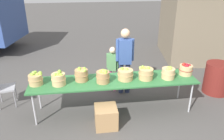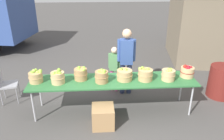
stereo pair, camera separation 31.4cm
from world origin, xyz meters
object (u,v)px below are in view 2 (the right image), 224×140
(apple_basket_green_4, at_px, (124,75))
(apple_basket_green_1, at_px, (58,77))
(apple_basket_green_6, at_px, (168,75))
(trash_barrel, at_px, (222,81))
(produce_crate, at_px, (103,116))
(apple_basket_green_3, at_px, (102,76))
(folding_chair, at_px, (5,82))
(child_customer, at_px, (114,66))
(vendor_adult, at_px, (126,57))
(market_table, at_px, (113,81))
(apple_basket_green_5, at_px, (145,74))
(apple_basket_red_0, at_px, (187,71))
(apple_basket_green_0, at_px, (36,76))
(apple_basket_green_2, at_px, (81,74))

(apple_basket_green_4, bearing_deg, apple_basket_green_1, -177.55)
(apple_basket_green_6, height_order, trash_barrel, apple_basket_green_6)
(produce_crate, bearing_deg, apple_basket_green_3, 90.23)
(apple_basket_green_3, relative_size, folding_chair, 0.34)
(apple_basket_green_4, height_order, child_customer, child_customer)
(vendor_adult, relative_size, child_customer, 1.40)
(produce_crate, bearing_deg, folding_chair, 154.20)
(apple_basket_green_1, bearing_deg, market_table, 2.83)
(vendor_adult, bearing_deg, apple_basket_green_5, 114.18)
(apple_basket_green_4, xyz_separation_m, folding_chair, (-2.71, 0.54, -0.36))
(apple_basket_red_0, relative_size, produce_crate, 0.70)
(trash_barrel, bearing_deg, produce_crate, -161.38)
(apple_basket_green_1, xyz_separation_m, apple_basket_green_5, (1.81, 0.02, -0.01))
(apple_basket_green_3, relative_size, apple_basket_green_4, 0.85)
(apple_basket_green_5, distance_m, vendor_adult, 0.86)
(apple_basket_red_0, height_order, child_customer, child_customer)
(apple_basket_green_0, xyz_separation_m, apple_basket_green_6, (2.75, -0.09, 0.00))
(apple_basket_green_4, distance_m, vendor_adult, 0.78)
(apple_basket_green_5, height_order, apple_basket_green_6, apple_basket_green_5)
(apple_basket_red_0, bearing_deg, apple_basket_green_3, -176.03)
(apple_basket_green_4, height_order, apple_basket_green_6, apple_basket_green_6)
(apple_basket_green_6, height_order, folding_chair, apple_basket_green_6)
(folding_chair, relative_size, produce_crate, 1.99)
(apple_basket_green_1, relative_size, apple_basket_green_5, 0.94)
(vendor_adult, distance_m, folding_chair, 2.89)
(folding_chair, xyz_separation_m, trash_barrel, (5.16, -0.09, -0.12))
(market_table, relative_size, vendor_adult, 2.12)
(market_table, distance_m, apple_basket_green_6, 1.17)
(apple_basket_green_4, distance_m, trash_barrel, 2.54)
(apple_basket_green_5, bearing_deg, apple_basket_green_0, 178.51)
(market_table, relative_size, trash_barrel, 4.45)
(child_customer, distance_m, folding_chair, 2.60)
(apple_basket_green_3, bearing_deg, apple_basket_red_0, 3.97)
(apple_basket_green_3, bearing_deg, apple_basket_green_2, 161.05)
(apple_basket_green_2, relative_size, folding_chair, 0.34)
(apple_basket_green_0, relative_size, apple_basket_green_2, 1.00)
(child_customer, xyz_separation_m, trash_barrel, (2.60, -0.46, -0.30))
(apple_basket_green_1, height_order, apple_basket_green_6, apple_basket_green_1)
(apple_basket_green_4, bearing_deg, apple_basket_green_0, 179.33)
(apple_basket_red_0, relative_size, trash_barrel, 0.38)
(market_table, xyz_separation_m, vendor_adult, (0.38, 0.76, 0.26))
(market_table, xyz_separation_m, folding_chair, (-2.46, 0.54, -0.21))
(child_customer, bearing_deg, vendor_adult, 174.18)
(child_customer, xyz_separation_m, produce_crate, (-0.34, -1.45, -0.48))
(apple_basket_green_1, height_order, apple_basket_green_5, apple_basket_green_1)
(apple_basket_green_6, height_order, child_customer, child_customer)
(apple_basket_green_3, relative_size, trash_barrel, 0.37)
(apple_basket_green_2, xyz_separation_m, apple_basket_green_6, (1.83, -0.15, -0.01))
(trash_barrel, bearing_deg, apple_basket_green_4, -169.55)
(apple_basket_green_2, bearing_deg, apple_basket_green_5, -4.73)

